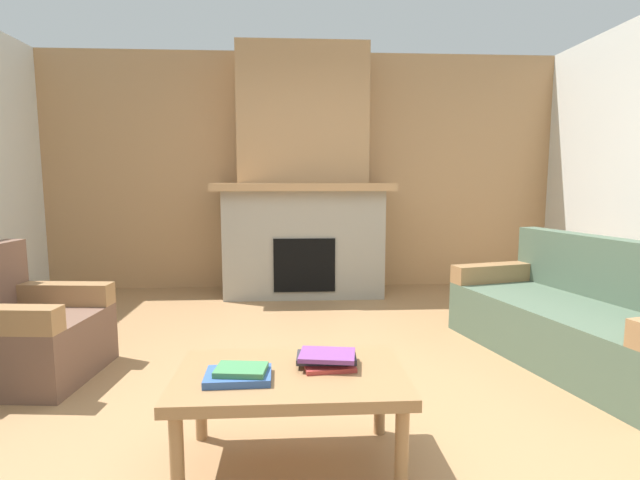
{
  "coord_description": "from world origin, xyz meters",
  "views": [
    {
      "loc": [
        -0.12,
        -2.64,
        1.26
      ],
      "look_at": [
        0.1,
        1.1,
        0.79
      ],
      "focal_mm": 26.69,
      "sensor_mm": 36.0,
      "label": 1
    }
  ],
  "objects_px": {
    "fireplace": "(303,189)",
    "couch": "(580,320)",
    "armchair": "(23,333)",
    "coffee_table": "(291,384)"
  },
  "relations": [
    {
      "from": "fireplace",
      "to": "couch",
      "type": "xyz_separation_m",
      "value": [
        1.89,
        -2.14,
        -0.88
      ]
    },
    {
      "from": "fireplace",
      "to": "armchair",
      "type": "bearing_deg",
      "value": -129.41
    },
    {
      "from": "couch",
      "to": "armchair",
      "type": "bearing_deg",
      "value": -178.55
    },
    {
      "from": "coffee_table",
      "to": "fireplace",
      "type": "bearing_deg",
      "value": 87.67
    },
    {
      "from": "armchair",
      "to": "fireplace",
      "type": "bearing_deg",
      "value": 50.59
    },
    {
      "from": "fireplace",
      "to": "coffee_table",
      "type": "xyz_separation_m",
      "value": [
        -0.13,
        -3.28,
        -0.79
      ]
    },
    {
      "from": "armchair",
      "to": "couch",
      "type": "bearing_deg",
      "value": 1.45
    },
    {
      "from": "fireplace",
      "to": "armchair",
      "type": "relative_size",
      "value": 3.18
    },
    {
      "from": "coffee_table",
      "to": "armchair",
      "type": "bearing_deg",
      "value": 148.5
    },
    {
      "from": "armchair",
      "to": "coffee_table",
      "type": "relative_size",
      "value": 0.85
    }
  ]
}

